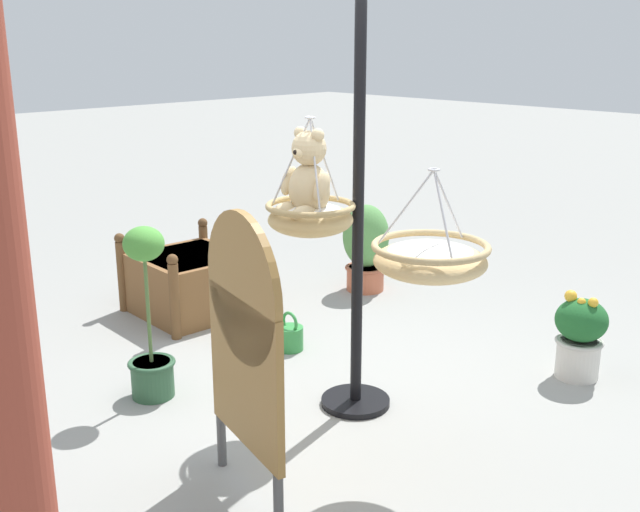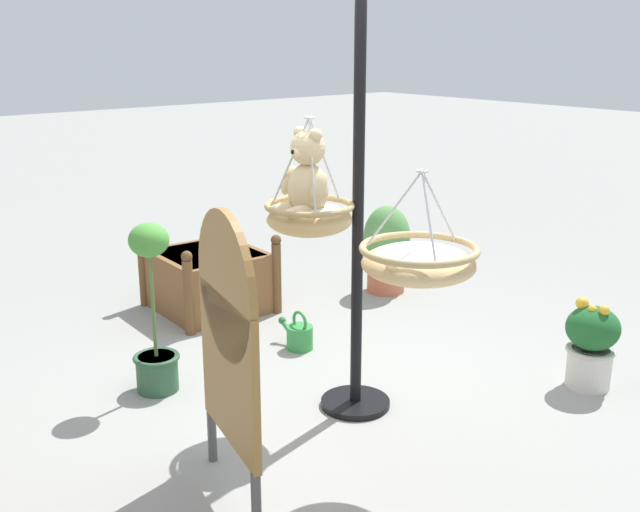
{
  "view_description": "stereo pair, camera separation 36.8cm",
  "coord_description": "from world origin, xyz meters",
  "px_view_note": "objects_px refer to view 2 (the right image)",
  "views": [
    {
      "loc": [
        -3.2,
        3.18,
        2.28
      ],
      "look_at": [
        -0.01,
        0.06,
        0.99
      ],
      "focal_mm": 42.88,
      "sensor_mm": 36.0,
      "label": 1
    },
    {
      "loc": [
        -3.45,
        2.9,
        2.28
      ],
      "look_at": [
        -0.01,
        0.06,
        0.99
      ],
      "focal_mm": 42.88,
      "sensor_mm": 36.0,
      "label": 2
    }
  ],
  "objects_px": {
    "hanging_basket_left_high": "(419,261)",
    "display_sign_board": "(228,334)",
    "wooden_planter_box": "(209,278)",
    "hanging_basket_with_teddy": "(309,217)",
    "potted_plant_bushy_green": "(387,247)",
    "potted_plant_tall_leafy": "(591,343)",
    "teddy_bear": "(306,179)",
    "potted_plant_fern_front": "(154,321)",
    "watering_can": "(299,336)",
    "display_pole_central": "(357,281)"
  },
  "relations": [
    {
      "from": "potted_plant_bushy_green",
      "to": "hanging_basket_with_teddy",
      "type": "bearing_deg",
      "value": 124.33
    },
    {
      "from": "hanging_basket_left_high",
      "to": "display_sign_board",
      "type": "height_order",
      "value": "hanging_basket_left_high"
    },
    {
      "from": "potted_plant_tall_leafy",
      "to": "display_sign_board",
      "type": "relative_size",
      "value": 0.41
    },
    {
      "from": "hanging_basket_left_high",
      "to": "potted_plant_bushy_green",
      "type": "bearing_deg",
      "value": -41.7
    },
    {
      "from": "potted_plant_fern_front",
      "to": "potted_plant_tall_leafy",
      "type": "bearing_deg",
      "value": -128.54
    },
    {
      "from": "potted_plant_fern_front",
      "to": "wooden_planter_box",
      "type": "bearing_deg",
      "value": -44.32
    },
    {
      "from": "hanging_basket_with_teddy",
      "to": "potted_plant_fern_front",
      "type": "relative_size",
      "value": 0.61
    },
    {
      "from": "potted_plant_fern_front",
      "to": "potted_plant_bushy_green",
      "type": "bearing_deg",
      "value": -79.06
    },
    {
      "from": "hanging_basket_left_high",
      "to": "potted_plant_tall_leafy",
      "type": "xyz_separation_m",
      "value": [
        -0.03,
        -1.67,
        -0.88
      ]
    },
    {
      "from": "potted_plant_fern_front",
      "to": "display_sign_board",
      "type": "distance_m",
      "value": 1.4
    },
    {
      "from": "potted_plant_tall_leafy",
      "to": "potted_plant_fern_front",
      "type": "bearing_deg",
      "value": 51.46
    },
    {
      "from": "display_pole_central",
      "to": "teddy_bear",
      "type": "bearing_deg",
      "value": 61.33
    },
    {
      "from": "teddy_bear",
      "to": "wooden_planter_box",
      "type": "distance_m",
      "value": 2.38
    },
    {
      "from": "teddy_bear",
      "to": "potted_plant_fern_front",
      "type": "relative_size",
      "value": 0.46
    },
    {
      "from": "teddy_bear",
      "to": "hanging_basket_left_high",
      "type": "bearing_deg",
      "value": 179.73
    },
    {
      "from": "teddy_bear",
      "to": "watering_can",
      "type": "height_order",
      "value": "teddy_bear"
    },
    {
      "from": "teddy_bear",
      "to": "potted_plant_tall_leafy",
      "type": "distance_m",
      "value": 2.24
    },
    {
      "from": "potted_plant_fern_front",
      "to": "potted_plant_tall_leafy",
      "type": "xyz_separation_m",
      "value": [
        -1.8,
        -2.26,
        -0.18
      ]
    },
    {
      "from": "watering_can",
      "to": "display_sign_board",
      "type": "bearing_deg",
      "value": 131.62
    },
    {
      "from": "wooden_planter_box",
      "to": "potted_plant_tall_leafy",
      "type": "bearing_deg",
      "value": -158.52
    },
    {
      "from": "wooden_planter_box",
      "to": "display_sign_board",
      "type": "distance_m",
      "value": 2.87
    },
    {
      "from": "potted_plant_fern_front",
      "to": "display_sign_board",
      "type": "relative_size",
      "value": 0.76
    },
    {
      "from": "teddy_bear",
      "to": "potted_plant_bushy_green",
      "type": "distance_m",
      "value": 2.66
    },
    {
      "from": "teddy_bear",
      "to": "hanging_basket_with_teddy",
      "type": "bearing_deg",
      "value": -90.0
    },
    {
      "from": "potted_plant_tall_leafy",
      "to": "display_sign_board",
      "type": "xyz_separation_m",
      "value": [
        0.48,
        2.53,
        0.57
      ]
    },
    {
      "from": "hanging_basket_with_teddy",
      "to": "display_sign_board",
      "type": "height_order",
      "value": "hanging_basket_with_teddy"
    },
    {
      "from": "hanging_basket_with_teddy",
      "to": "potted_plant_bushy_green",
      "type": "xyz_separation_m",
      "value": [
        1.36,
        -2.0,
        -0.83
      ]
    },
    {
      "from": "wooden_planter_box",
      "to": "potted_plant_bushy_green",
      "type": "relative_size",
      "value": 1.21
    },
    {
      "from": "display_sign_board",
      "to": "watering_can",
      "type": "bearing_deg",
      "value": -48.38
    },
    {
      "from": "hanging_basket_with_teddy",
      "to": "potted_plant_bushy_green",
      "type": "distance_m",
      "value": 2.56
    },
    {
      "from": "potted_plant_bushy_green",
      "to": "watering_can",
      "type": "xyz_separation_m",
      "value": [
        -0.55,
        1.45,
        -0.32
      ]
    },
    {
      "from": "potted_plant_fern_front",
      "to": "potted_plant_tall_leafy",
      "type": "distance_m",
      "value": 2.89
    },
    {
      "from": "hanging_basket_with_teddy",
      "to": "teddy_bear",
      "type": "distance_m",
      "value": 0.23
    },
    {
      "from": "teddy_bear",
      "to": "watering_can",
      "type": "relative_size",
      "value": 1.49
    },
    {
      "from": "watering_can",
      "to": "hanging_basket_left_high",
      "type": "bearing_deg",
      "value": 161.5
    },
    {
      "from": "hanging_basket_left_high",
      "to": "potted_plant_fern_front",
      "type": "relative_size",
      "value": 0.53
    },
    {
      "from": "wooden_planter_box",
      "to": "potted_plant_tall_leafy",
      "type": "distance_m",
      "value": 3.15
    },
    {
      "from": "wooden_planter_box",
      "to": "watering_can",
      "type": "distance_m",
      "value": 1.19
    },
    {
      "from": "display_pole_central",
      "to": "wooden_planter_box",
      "type": "distance_m",
      "value": 2.23
    },
    {
      "from": "hanging_basket_left_high",
      "to": "hanging_basket_with_teddy",
      "type": "bearing_deg",
      "value": -1.8
    },
    {
      "from": "wooden_planter_box",
      "to": "display_sign_board",
      "type": "xyz_separation_m",
      "value": [
        -2.45,
        1.37,
        0.6
      ]
    },
    {
      "from": "teddy_bear",
      "to": "potted_plant_tall_leafy",
      "type": "xyz_separation_m",
      "value": [
        -0.94,
        -1.67,
        -1.17
      ]
    },
    {
      "from": "hanging_basket_left_high",
      "to": "wooden_planter_box",
      "type": "height_order",
      "value": "hanging_basket_left_high"
    },
    {
      "from": "wooden_planter_box",
      "to": "display_sign_board",
      "type": "bearing_deg",
      "value": 150.7
    },
    {
      "from": "display_sign_board",
      "to": "hanging_basket_left_high",
      "type": "bearing_deg",
      "value": -118.05
    },
    {
      "from": "display_sign_board",
      "to": "watering_can",
      "type": "xyz_separation_m",
      "value": [
        1.27,
        -1.43,
        -0.78
      ]
    },
    {
      "from": "teddy_bear",
      "to": "wooden_planter_box",
      "type": "xyz_separation_m",
      "value": [
        1.99,
        -0.52,
        -1.2
      ]
    },
    {
      "from": "hanging_basket_with_teddy",
      "to": "display_sign_board",
      "type": "bearing_deg",
      "value": 117.35
    },
    {
      "from": "hanging_basket_with_teddy",
      "to": "potted_plant_fern_front",
      "type": "height_order",
      "value": "hanging_basket_with_teddy"
    },
    {
      "from": "teddy_bear",
      "to": "potted_plant_fern_front",
      "type": "xyz_separation_m",
      "value": [
        0.86,
        0.59,
        -0.99
      ]
    }
  ]
}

